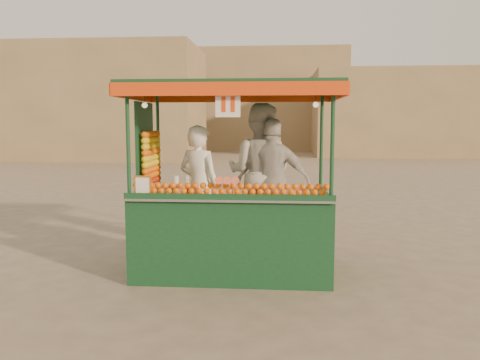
# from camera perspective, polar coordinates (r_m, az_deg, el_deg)

# --- Properties ---
(ground) EXTENTS (90.00, 90.00, 0.00)m
(ground) POSITION_cam_1_polar(r_m,az_deg,el_deg) (6.42, 1.12, -10.86)
(ground) COLOR #6B5B4C
(ground) RESTS_ON ground
(building_left) EXTENTS (10.00, 6.00, 6.00)m
(building_left) POSITION_cam_1_polar(r_m,az_deg,el_deg) (27.76, -15.34, 8.67)
(building_left) COLOR #9E8159
(building_left) RESTS_ON ground
(building_right) EXTENTS (9.00, 6.00, 5.00)m
(building_right) POSITION_cam_1_polar(r_m,az_deg,el_deg) (30.84, 17.13, 7.46)
(building_right) COLOR #9E8159
(building_right) RESTS_ON ground
(building_center) EXTENTS (14.00, 7.00, 7.00)m
(building_center) POSITION_cam_1_polar(r_m,az_deg,el_deg) (36.22, 0.82, 9.18)
(building_center) COLOR #9E8159
(building_center) RESTS_ON ground
(juice_cart) EXTENTS (2.67, 1.73, 2.43)m
(juice_cart) POSITION_cam_1_polar(r_m,az_deg,el_deg) (6.25, -1.41, -3.89)
(juice_cart) COLOR #0E361D
(juice_cart) RESTS_ON ground
(vendor_left) EXTENTS (0.70, 0.60, 1.63)m
(vendor_left) POSITION_cam_1_polar(r_m,az_deg,el_deg) (6.44, -4.81, -0.82)
(vendor_left) COLOR white
(vendor_left) RESTS_ON ground
(vendor_middle) EXTENTS (1.08, 0.92, 1.93)m
(vendor_middle) POSITION_cam_1_polar(r_m,az_deg,el_deg) (6.78, 2.28, 0.85)
(vendor_middle) COLOR beige
(vendor_middle) RESTS_ON ground
(vendor_right) EXTENTS (1.07, 0.60, 1.72)m
(vendor_right) POSITION_cam_1_polar(r_m,az_deg,el_deg) (6.58, 3.93, -0.24)
(vendor_right) COLOR beige
(vendor_right) RESTS_ON ground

